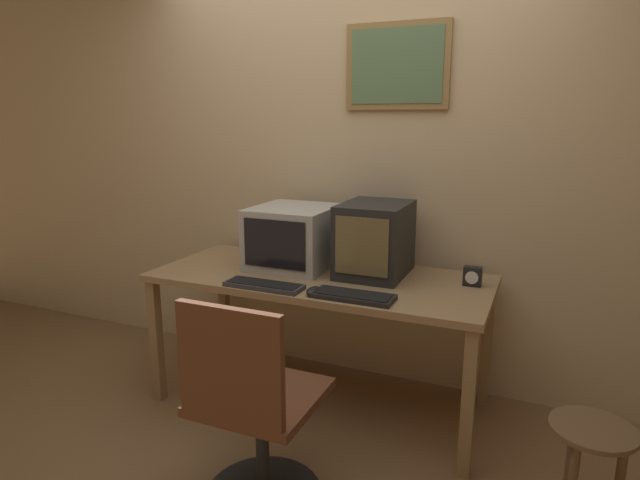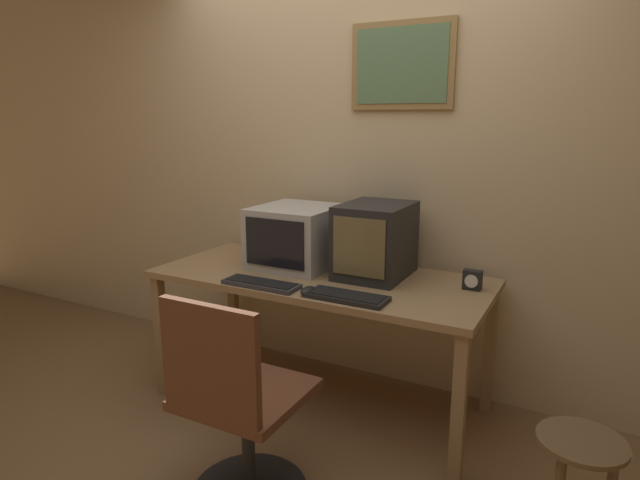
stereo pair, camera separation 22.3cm
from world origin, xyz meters
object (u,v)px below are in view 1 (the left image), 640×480
object	(u,v)px
side_stool	(590,452)
keyboard_main	(264,285)
keyboard_side	(354,296)
mouse_near_keyboard	(313,291)
monitor_right	(375,239)
desk_clock	(472,276)
monitor_left	(294,237)
office_chair	(254,419)

from	to	relation	value
side_stool	keyboard_main	bearing A→B (deg)	173.89
keyboard_side	mouse_near_keyboard	distance (m)	0.20
keyboard_side	side_stool	xyz separation A→B (m)	(1.04, -0.19, -0.43)
monitor_right	side_stool	xyz separation A→B (m)	(1.08, -0.61, -0.62)
keyboard_side	desk_clock	world-z (taller)	desk_clock
keyboard_side	mouse_near_keyboard	size ratio (longest dim) A/B	3.53
side_stool	monitor_left	bearing A→B (deg)	159.24
desk_clock	side_stool	distance (m)	0.95
keyboard_main	side_stool	size ratio (longest dim) A/B	0.93
monitor_left	monitor_right	world-z (taller)	monitor_right
side_stool	monitor_right	bearing A→B (deg)	150.52
keyboard_side	side_stool	world-z (taller)	keyboard_side
monitor_left	mouse_near_keyboard	world-z (taller)	monitor_left
keyboard_main	monitor_left	bearing A→B (deg)	95.34
monitor_left	desk_clock	bearing A→B (deg)	1.20
mouse_near_keyboard	desk_clock	distance (m)	0.82
monitor_left	side_stool	distance (m)	1.77
office_chair	monitor_left	bearing A→B (deg)	107.02
side_stool	keyboard_side	bearing A→B (deg)	169.91
monitor_right	mouse_near_keyboard	size ratio (longest dim) A/B	4.02
monitor_right	desk_clock	size ratio (longest dim) A/B	4.45
mouse_near_keyboard	desk_clock	world-z (taller)	desk_clock
mouse_near_keyboard	side_stool	world-z (taller)	mouse_near_keyboard
monitor_left	mouse_near_keyboard	bearing A→B (deg)	-53.82
mouse_near_keyboard	side_stool	size ratio (longest dim) A/B	0.25
keyboard_main	side_stool	world-z (taller)	keyboard_main
keyboard_main	desk_clock	xyz separation A→B (m)	(0.96, 0.45, 0.04)
monitor_left	mouse_near_keyboard	size ratio (longest dim) A/B	4.35
desk_clock	office_chair	world-z (taller)	office_chair
monitor_right	mouse_near_keyboard	bearing A→B (deg)	-110.10
keyboard_side	keyboard_main	bearing A→B (deg)	-177.19
keyboard_main	office_chair	size ratio (longest dim) A/B	0.44
monitor_left	keyboard_side	size ratio (longest dim) A/B	1.23
monitor_left	office_chair	xyz separation A→B (m)	(0.31, -1.01, -0.52)
keyboard_main	desk_clock	distance (m)	1.06
office_chair	mouse_near_keyboard	bearing A→B (deg)	89.59
keyboard_main	keyboard_side	distance (m)	0.47
keyboard_main	office_chair	world-z (taller)	office_chair
keyboard_side	side_stool	distance (m)	1.15
mouse_near_keyboard	office_chair	xyz separation A→B (m)	(-0.00, -0.58, -0.37)
monitor_right	desk_clock	bearing A→B (deg)	0.16
keyboard_side	office_chair	world-z (taller)	office_chair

